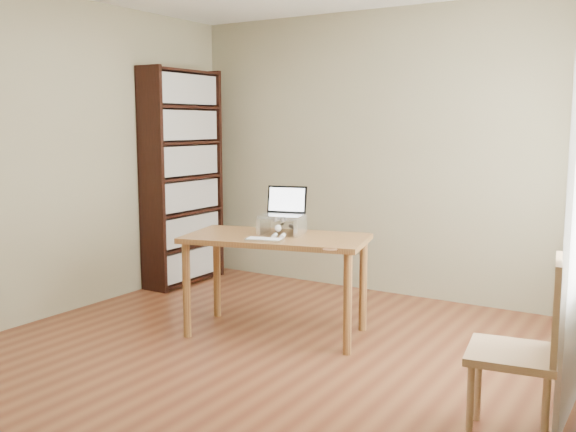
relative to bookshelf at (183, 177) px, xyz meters
The scene contains 9 objects.
room 2.43m from the bookshelf, 39.52° to the right, with size 4.04×4.54×2.64m.
bookshelf is the anchor object (origin of this frame).
desk 1.90m from the bookshelf, 27.60° to the right, with size 1.45×0.97×0.75m.
laptop_stand 1.84m from the bookshelf, 25.37° to the right, with size 0.32×0.25×0.13m.
laptop 1.81m from the bookshelf, 23.80° to the right, with size 0.35×0.33×0.22m.
keyboard 2.03m from the bookshelf, 32.60° to the right, with size 0.28×0.18×0.02m.
coaster 2.53m from the bookshelf, 26.72° to the right, with size 0.10×0.10×0.01m, color brown.
cat 1.84m from the bookshelf, 24.36° to the right, with size 0.26×0.49×0.17m.
chair 4.00m from the bookshelf, 24.45° to the right, with size 0.48×0.48×0.95m.
Camera 1 is at (2.36, -3.24, 1.57)m, focal length 40.00 mm.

